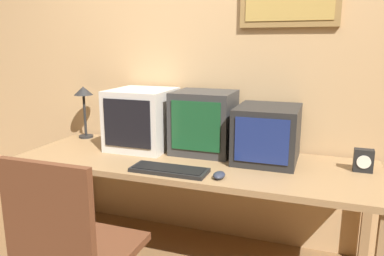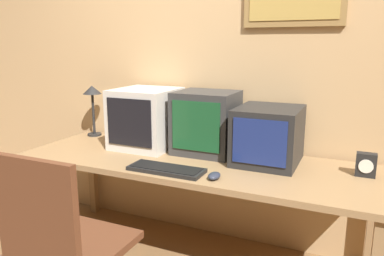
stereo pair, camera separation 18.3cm
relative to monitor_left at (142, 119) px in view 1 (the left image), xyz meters
The scene contains 9 objects.
wall_back 0.65m from the monitor_left, 32.83° to the left, with size 8.00×0.08×2.60m.
desk 0.53m from the monitor_left, 20.30° to the right, with size 2.25×0.76×0.71m.
monitor_left is the anchor object (origin of this frame).
monitor_center 0.45m from the monitor_left, ahead, with size 0.39×0.35×0.41m.
monitor_right 0.87m from the monitor_left, ahead, with size 0.38×0.44×0.34m.
keyboard_main 0.60m from the monitor_left, 47.54° to the right, with size 0.45×0.17×0.03m.
mouse_near_keyboard 0.83m from the monitor_left, 31.94° to the right, with size 0.06×0.10×0.04m.
desk_clock 1.44m from the monitor_left, ahead, with size 0.11×0.06×0.13m.
desk_lamp 0.58m from the monitor_left, 168.58° to the left, with size 0.14×0.14×0.40m.
Camera 1 is at (0.77, -1.27, 1.42)m, focal length 35.00 mm.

